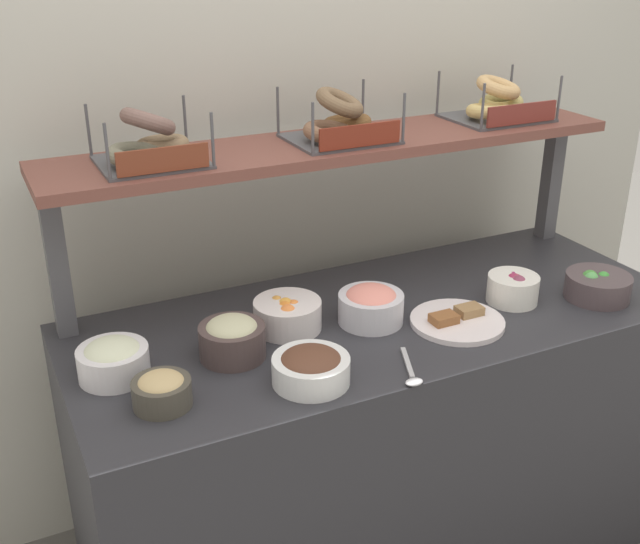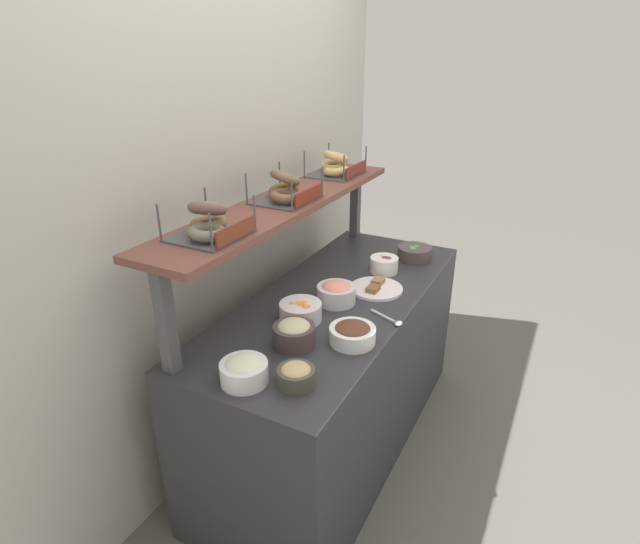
% 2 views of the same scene
% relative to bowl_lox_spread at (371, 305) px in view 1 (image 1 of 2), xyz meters
% --- Properties ---
extents(back_wall, '(2.92, 0.06, 2.40)m').
position_rel_bowl_lox_spread_xyz_m(back_wall, '(0.05, 0.57, 0.30)').
color(back_wall, beige).
rests_on(back_wall, ground_plane).
extents(deli_counter, '(1.72, 0.70, 0.85)m').
position_rel_bowl_lox_spread_xyz_m(deli_counter, '(0.05, 0.02, -0.48)').
color(deli_counter, '#2D2D33').
rests_on(deli_counter, ground_plane).
extents(shelf_riser_left, '(0.05, 0.05, 0.40)m').
position_rel_bowl_lox_spread_xyz_m(shelf_riser_left, '(-0.75, 0.29, 0.15)').
color(shelf_riser_left, '#4C4C51').
rests_on(shelf_riser_left, deli_counter).
extents(shelf_riser_right, '(0.05, 0.05, 0.40)m').
position_rel_bowl_lox_spread_xyz_m(shelf_riser_right, '(0.85, 0.29, 0.15)').
color(shelf_riser_right, '#4C4C51').
rests_on(shelf_riser_right, deli_counter).
extents(upper_shelf, '(1.68, 0.32, 0.03)m').
position_rel_bowl_lox_spread_xyz_m(upper_shelf, '(0.05, 0.29, 0.36)').
color(upper_shelf, brown).
rests_on(upper_shelf, shelf_riser_left).
extents(bowl_lox_spread, '(0.18, 0.18, 0.10)m').
position_rel_bowl_lox_spread_xyz_m(bowl_lox_spread, '(0.00, 0.00, 0.00)').
color(bowl_lox_spread, silver).
rests_on(bowl_lox_spread, deli_counter).
extents(bowl_veggie_mix, '(0.18, 0.18, 0.08)m').
position_rel_bowl_lox_spread_xyz_m(bowl_veggie_mix, '(0.66, -0.15, -0.01)').
color(bowl_veggie_mix, '#4D3F43').
rests_on(bowl_veggie_mix, deli_counter).
extents(bowl_beet_salad, '(0.14, 0.14, 0.09)m').
position_rel_bowl_lox_spread_xyz_m(bowl_beet_salad, '(0.42, -0.07, -0.01)').
color(bowl_beet_salad, white).
rests_on(bowl_beet_salad, deli_counter).
extents(bowl_hummus, '(0.13, 0.13, 0.08)m').
position_rel_bowl_lox_spread_xyz_m(bowl_hummus, '(-0.61, -0.15, -0.01)').
color(bowl_hummus, '#49453B').
rests_on(bowl_hummus, deli_counter).
extents(bowl_scallion_spread, '(0.17, 0.17, 0.10)m').
position_rel_bowl_lox_spread_xyz_m(bowl_scallion_spread, '(-0.68, 0.02, -0.00)').
color(bowl_scallion_spread, white).
rests_on(bowl_scallion_spread, deli_counter).
extents(bowl_tuna_salad, '(0.17, 0.17, 0.11)m').
position_rel_bowl_lox_spread_xyz_m(bowl_tuna_salad, '(-0.40, -0.01, 0.00)').
color(bowl_tuna_salad, '#4B3B3B').
rests_on(bowl_tuna_salad, deli_counter).
extents(bowl_chocolate_spread, '(0.18, 0.18, 0.08)m').
position_rel_bowl_lox_spread_xyz_m(bowl_chocolate_spread, '(-0.27, -0.21, -0.01)').
color(bowl_chocolate_spread, white).
rests_on(bowl_chocolate_spread, deli_counter).
extents(bowl_fruit_salad, '(0.18, 0.18, 0.09)m').
position_rel_bowl_lox_spread_xyz_m(bowl_fruit_salad, '(-0.22, 0.06, -0.01)').
color(bowl_fruit_salad, white).
rests_on(bowl_fruit_salad, deli_counter).
extents(serving_plate_white, '(0.25, 0.25, 0.04)m').
position_rel_bowl_lox_spread_xyz_m(serving_plate_white, '(0.20, -0.11, -0.04)').
color(serving_plate_white, white).
rests_on(serving_plate_white, deli_counter).
extents(serving_spoon_near_plate, '(0.09, 0.17, 0.01)m').
position_rel_bowl_lox_spread_xyz_m(serving_spoon_near_plate, '(-0.05, -0.28, -0.04)').
color(serving_spoon_near_plate, '#B7B7BC').
rests_on(serving_spoon_near_plate, deli_counter).
extents(bagel_basket_poppy, '(0.28, 0.26, 0.15)m').
position_rel_bowl_lox_spread_xyz_m(bagel_basket_poppy, '(-0.49, 0.28, 0.43)').
color(bagel_basket_poppy, '#4C4C51').
rests_on(bagel_basket_poppy, upper_shelf).
extents(bagel_basket_cinnamon_raisin, '(0.29, 0.26, 0.15)m').
position_rel_bowl_lox_spread_xyz_m(bagel_basket_cinnamon_raisin, '(0.04, 0.28, 0.43)').
color(bagel_basket_cinnamon_raisin, '#4C4C51').
rests_on(bagel_basket_cinnamon_raisin, upper_shelf).
extents(bagel_basket_plain, '(0.29, 0.25, 0.14)m').
position_rel_bowl_lox_spread_xyz_m(bagel_basket_plain, '(0.60, 0.30, 0.43)').
color(bagel_basket_plain, '#4C4C51').
rests_on(bagel_basket_plain, upper_shelf).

